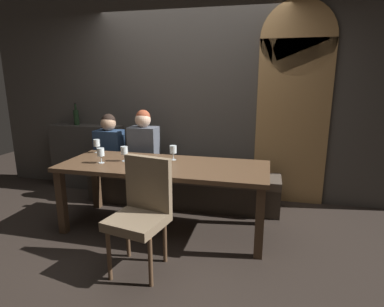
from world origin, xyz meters
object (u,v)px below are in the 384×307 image
Objects in this scene: dining_table at (164,172)px; diner_redhead at (109,142)px; wine_glass_near_left at (101,152)px; wine_glass_center_front at (124,151)px; wine_glass_center_back at (97,144)px; diner_bearded at (144,142)px; dessert_plate at (148,170)px; espresso_cup at (157,161)px; banquette_bench at (182,188)px; wine_bottle_dark_red at (76,117)px; wine_glass_far_left at (173,150)px; chair_near_side at (142,207)px.

dining_table is 3.06× the size of diner_redhead.
wine_glass_near_left is 1.00× the size of wine_glass_center_front.
wine_glass_center_back is at bearing 124.81° from wine_glass_near_left.
diner_bearded reaches higher than diner_redhead.
dessert_plate is (0.94, -0.97, -0.03)m from diner_redhead.
diner_redhead reaches higher than dessert_plate.
banquette_bench is at bearing 83.10° from espresso_cup.
wine_glass_center_front is (0.21, 0.13, 0.00)m from wine_glass_near_left.
diner_bearded reaches higher than dining_table.
wine_bottle_dark_red is 1.99× the size of wine_glass_near_left.
wine_glass_center_back is (0.04, -0.39, 0.06)m from diner_redhead.
diner_bearded is 6.55× the size of espresso_cup.
dining_table is 11.58× the size of dessert_plate.
diner_bearded is at bearing -177.35° from banquette_bench.
wine_glass_center_back is (-0.96, -0.39, 0.62)m from banquette_bench.
espresso_cup reaches higher than banquette_bench.
diner_bearded reaches higher than wine_glass_center_front.
wine_glass_far_left is (0.72, 0.30, -0.00)m from wine_glass_near_left.
diner_bearded is (0.50, -0.03, 0.03)m from diner_redhead.
dining_table is 18.33× the size of espresso_cup.
chair_near_side is 1.47m from wine_glass_center_back.
espresso_cup is (0.92, -0.69, -0.02)m from diner_redhead.
diner_redhead is at bearing 154.20° from wine_glass_far_left.
wine_glass_far_left reaches higher than dining_table.
wine_glass_center_back is at bearing -83.82° from diner_redhead.
dining_table is at bearing -11.57° from espresso_cup.
diner_redhead is at bearing 112.31° from wine_glass_near_left.
espresso_cup is (0.38, -0.00, -0.09)m from wine_glass_center_front.
wine_glass_near_left is (1.02, -1.14, -0.21)m from wine_bottle_dark_red.
diner_redhead is 3.79× the size of dessert_plate.
wine_glass_far_left is 0.24m from espresso_cup.
dining_table is 0.14m from espresso_cup.
wine_glass_near_left is 1.00× the size of wine_glass_far_left.
chair_near_side is at bearing -40.65° from wine_glass_near_left.
wine_glass_center_back is at bearing -157.82° from banquette_bench.
wine_bottle_dark_red is 2.72× the size of espresso_cup.
banquette_bench is 15.24× the size of wine_glass_center_back.
wine_glass_near_left is at bearing -48.03° from wine_bottle_dark_red.
wine_bottle_dark_red reaches higher than dining_table.
wine_bottle_dark_red is 2.10m from dessert_plate.
chair_near_side is at bearing -68.76° from diner_bearded.
dining_table is at bearing 9.28° from wine_glass_near_left.
wine_bottle_dark_red is 1.92m from espresso_cup.
wine_glass_near_left is (-0.67, -0.11, 0.20)m from dining_table.
dining_table is 13.41× the size of wine_glass_center_back.
wine_glass_center_back reaches higher than dessert_plate.
diner_redhead reaches higher than wine_glass_center_front.
diner_redhead is 0.40m from wine_glass_center_back.
diner_redhead is 4.39× the size of wine_glass_near_left.
diner_redhead is 1.35m from dessert_plate.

